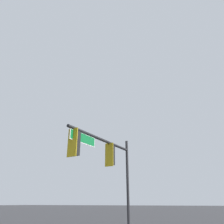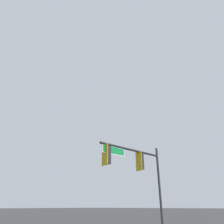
{
  "view_description": "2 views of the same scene",
  "coord_description": "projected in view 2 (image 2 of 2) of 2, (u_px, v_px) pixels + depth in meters",
  "views": [
    {
      "loc": [
        7.24,
        -2.48,
        1.89
      ],
      "look_at": [
        -2.22,
        -6.63,
        6.22
      ],
      "focal_mm": 35.0,
      "sensor_mm": 36.0,
      "label": 1
    },
    {
      "loc": [
        9.03,
        0.83,
        1.52
      ],
      "look_at": [
        -0.79,
        -7.4,
        7.07
      ],
      "focal_mm": 35.0,
      "sensor_mm": 36.0,
      "label": 2
    }
  ],
  "objects": [
    {
      "name": "signal_pole_near",
      "position": [
        134.0,
        163.0,
        14.7
      ],
      "size": [
        5.71,
        1.01,
        5.67
      ],
      "color": "black",
      "rests_on": "ground_plane"
    }
  ]
}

